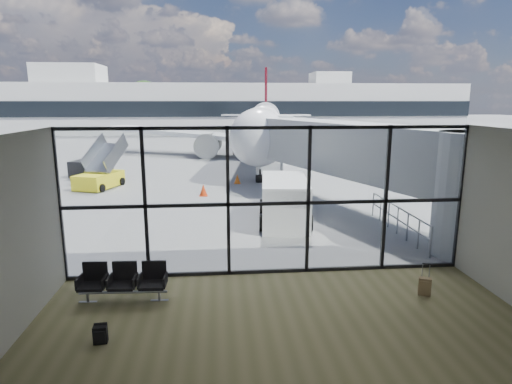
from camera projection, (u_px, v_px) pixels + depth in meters
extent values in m
plane|color=slate|center=(229.00, 145.00, 52.13)|extent=(220.00, 220.00, 0.00)
cube|color=#676341|center=(290.00, 345.00, 9.28)|extent=(12.00, 8.00, 0.01)
cube|color=silver|center=(294.00, 137.00, 8.34)|extent=(12.00, 8.00, 0.02)
cube|color=beige|center=(352.00, 362.00, 4.91)|extent=(12.00, 0.02, 4.50)
cube|color=white|center=(268.00, 202.00, 12.71)|extent=(12.00, 0.04, 4.50)
cube|color=black|center=(268.00, 271.00, 13.16)|extent=(12.00, 0.12, 0.10)
cube|color=black|center=(268.00, 204.00, 12.72)|extent=(12.00, 0.12, 0.10)
cube|color=black|center=(269.00, 128.00, 12.25)|extent=(12.00, 0.12, 0.10)
cube|color=black|center=(60.00, 206.00, 12.17)|extent=(0.10, 0.12, 4.50)
cube|color=black|center=(145.00, 205.00, 12.38)|extent=(0.10, 0.12, 4.50)
cube|color=black|center=(228.00, 203.00, 12.60)|extent=(0.10, 0.12, 4.50)
cube|color=black|center=(308.00, 201.00, 12.81)|extent=(0.10, 0.12, 4.50)
cube|color=black|center=(386.00, 199.00, 13.03)|extent=(0.10, 0.12, 4.50)
cube|color=black|center=(460.00, 198.00, 13.24)|extent=(0.10, 0.12, 4.50)
cylinder|color=#949899|center=(477.00, 195.00, 14.36)|extent=(2.80, 2.80, 4.20)
cube|color=#949899|center=(342.00, 147.00, 20.75)|extent=(7.45, 14.81, 2.40)
cube|color=#949899|center=(270.00, 136.00, 27.33)|extent=(2.60, 2.20, 2.60)
cylinder|color=gray|center=(257.00, 169.00, 27.70)|extent=(0.20, 0.20, 1.80)
cylinder|color=gray|center=(282.00, 168.00, 27.84)|extent=(0.20, 0.20, 1.80)
cylinder|color=black|center=(270.00, 178.00, 27.90)|extent=(1.80, 0.56, 0.56)
cylinder|color=gray|center=(431.00, 242.00, 14.34)|extent=(0.06, 0.06, 1.10)
cylinder|color=gray|center=(418.00, 234.00, 15.22)|extent=(0.06, 0.06, 1.10)
cylinder|color=gray|center=(407.00, 227.00, 16.09)|extent=(0.06, 0.06, 1.10)
cylinder|color=gray|center=(397.00, 220.00, 16.97)|extent=(0.06, 0.06, 1.10)
cylinder|color=gray|center=(389.00, 214.00, 17.85)|extent=(0.06, 0.06, 1.10)
cylinder|color=gray|center=(380.00, 209.00, 18.72)|extent=(0.06, 0.06, 1.10)
cylinder|color=gray|center=(373.00, 204.00, 19.60)|extent=(0.06, 0.06, 1.10)
cylinder|color=gray|center=(398.00, 207.00, 16.86)|extent=(0.06, 5.40, 0.06)
cylinder|color=gray|center=(398.00, 219.00, 16.96)|extent=(0.06, 5.40, 0.06)
cube|color=beige|center=(225.00, 108.00, 72.73)|extent=(80.00, 12.00, 8.00)
cube|color=black|center=(226.00, 109.00, 66.79)|extent=(80.00, 0.20, 2.40)
cube|color=beige|center=(70.00, 74.00, 69.35)|extent=(10.00, 8.00, 3.00)
cube|color=beige|center=(329.00, 79.00, 73.30)|extent=(6.00, 6.00, 2.00)
cylinder|color=#382619|center=(14.00, 121.00, 79.49)|extent=(0.50, 0.50, 3.06)
sphere|color=black|center=(12.00, 101.00, 78.71)|extent=(5.61, 5.61, 5.61)
cylinder|color=#382619|center=(48.00, 120.00, 79.99)|extent=(0.50, 0.50, 3.42)
sphere|color=black|center=(45.00, 97.00, 79.12)|extent=(6.27, 6.27, 6.27)
cylinder|color=#382619|center=(81.00, 122.00, 80.60)|extent=(0.50, 0.50, 2.70)
sphere|color=black|center=(79.00, 104.00, 79.92)|extent=(4.95, 4.95, 4.95)
cylinder|color=#382619|center=(113.00, 121.00, 81.10)|extent=(0.50, 0.50, 3.06)
sphere|color=black|center=(112.00, 101.00, 80.33)|extent=(5.61, 5.61, 5.61)
cylinder|color=#382619|center=(145.00, 120.00, 81.60)|extent=(0.50, 0.50, 3.42)
sphere|color=black|center=(144.00, 97.00, 80.73)|extent=(6.27, 6.27, 6.27)
cube|color=gray|center=(123.00, 292.00, 11.24)|extent=(2.29, 0.18, 0.04)
cube|color=black|center=(93.00, 286.00, 11.16)|extent=(0.67, 0.63, 0.08)
cube|color=black|center=(95.00, 272.00, 11.39)|extent=(0.65, 0.10, 0.57)
cube|color=black|center=(123.00, 285.00, 11.20)|extent=(0.67, 0.63, 0.08)
cube|color=black|center=(125.00, 271.00, 11.43)|extent=(0.65, 0.10, 0.57)
cube|color=black|center=(153.00, 285.00, 11.24)|extent=(0.67, 0.63, 0.08)
cube|color=black|center=(154.00, 271.00, 11.46)|extent=(0.65, 0.10, 0.57)
cylinder|color=gray|center=(88.00, 298.00, 11.22)|extent=(0.06, 0.06, 0.26)
cylinder|color=gray|center=(159.00, 296.00, 11.31)|extent=(0.06, 0.06, 0.26)
cube|color=black|center=(100.00, 335.00, 9.31)|extent=(0.31, 0.21, 0.40)
cube|color=black|center=(99.00, 337.00, 9.20)|extent=(0.24, 0.07, 0.27)
cylinder|color=black|center=(100.00, 324.00, 9.35)|extent=(0.28, 0.09, 0.07)
cube|color=brown|center=(425.00, 286.00, 11.61)|extent=(0.38, 0.31, 0.49)
cube|color=brown|center=(425.00, 288.00, 11.51)|extent=(0.26, 0.15, 0.36)
cylinder|color=gray|center=(422.00, 270.00, 11.63)|extent=(0.02, 0.02, 0.41)
cylinder|color=gray|center=(429.00, 271.00, 11.58)|extent=(0.02, 0.02, 0.41)
cube|color=black|center=(426.00, 264.00, 11.56)|extent=(0.21, 0.11, 0.02)
cylinder|color=black|center=(420.00, 292.00, 11.77)|extent=(0.05, 0.06, 0.05)
cylinder|color=black|center=(427.00, 293.00, 11.71)|extent=(0.05, 0.06, 0.05)
cylinder|color=white|center=(263.00, 125.00, 41.07)|extent=(7.42, 29.80, 3.65)
sphere|color=white|center=(258.00, 138.00, 26.61)|extent=(3.65, 3.65, 3.65)
cone|color=white|center=(266.00, 116.00, 57.87)|extent=(4.38, 6.34, 3.65)
cube|color=black|center=(259.00, 129.00, 27.09)|extent=(2.30, 1.45, 0.49)
cube|color=white|center=(179.00, 133.00, 42.51)|extent=(14.80, 9.37, 1.17)
cylinder|color=black|center=(209.00, 145.00, 40.67)|extent=(2.48, 3.59, 2.07)
cube|color=white|center=(242.00, 115.00, 57.48)|extent=(5.70, 3.47, 0.18)
cube|color=white|center=(349.00, 133.00, 41.90)|extent=(15.15, 6.02, 1.17)
cylinder|color=black|center=(317.00, 145.00, 40.30)|extent=(2.48, 3.59, 2.07)
cube|color=white|center=(289.00, 115.00, 57.25)|extent=(5.55, 2.20, 0.18)
cube|color=#4E0B14|center=(266.00, 91.00, 57.19)|extent=(0.78, 3.75, 5.92)
cylinder|color=gray|center=(259.00, 169.00, 29.01)|extent=(0.20, 0.20, 1.38)
cylinder|color=black|center=(259.00, 174.00, 29.08)|extent=(0.33, 0.72, 0.69)
cylinder|color=black|center=(235.00, 150.00, 42.17)|extent=(0.56, 1.00, 0.95)
cylinder|color=black|center=(291.00, 150.00, 41.97)|extent=(0.56, 1.00, 0.95)
cube|color=white|center=(284.00, 200.00, 18.62)|extent=(2.37, 4.58, 1.91)
cube|color=black|center=(286.00, 197.00, 16.92)|extent=(1.93, 1.34, 0.67)
cylinder|color=black|center=(262.00, 223.00, 17.36)|extent=(0.31, 0.69, 0.67)
cylinder|color=black|center=(309.00, 223.00, 17.33)|extent=(0.31, 0.69, 0.67)
cylinder|color=black|center=(262.00, 206.00, 20.16)|extent=(0.31, 0.69, 0.67)
cylinder|color=black|center=(303.00, 206.00, 20.13)|extent=(0.31, 0.69, 0.67)
cube|color=black|center=(91.00, 167.00, 30.45)|extent=(2.39, 3.62, 1.11)
cube|color=black|center=(101.00, 153.00, 31.55)|extent=(2.03, 3.02, 1.14)
cylinder|color=black|center=(73.00, 174.00, 29.59)|extent=(0.36, 0.59, 0.55)
cylinder|color=black|center=(93.00, 174.00, 29.31)|extent=(0.36, 0.59, 0.55)
cylinder|color=black|center=(91.00, 169.00, 31.72)|extent=(0.36, 0.59, 0.55)
cylinder|color=black|center=(110.00, 169.00, 31.44)|extent=(0.36, 0.59, 0.55)
cube|color=yellow|center=(99.00, 180.00, 26.03)|extent=(2.63, 3.43, 0.87)
cube|color=gray|center=(106.00, 158.00, 26.59)|extent=(2.24, 2.82, 1.60)
cylinder|color=black|center=(76.00, 187.00, 25.26)|extent=(0.36, 0.52, 0.48)
cylinder|color=black|center=(102.00, 188.00, 24.85)|extent=(0.36, 0.52, 0.48)
cylinder|color=black|center=(97.00, 180.00, 27.31)|extent=(0.36, 0.52, 0.48)
cylinder|color=black|center=(122.00, 181.00, 26.91)|extent=(0.36, 0.52, 0.48)
cube|color=red|center=(203.00, 195.00, 23.93)|extent=(0.47, 0.47, 0.03)
cone|color=red|center=(203.00, 190.00, 23.86)|extent=(0.44, 0.44, 0.67)
cube|color=#E55F0C|center=(237.00, 183.00, 27.51)|extent=(0.42, 0.42, 0.03)
cone|color=#E55F0C|center=(237.00, 179.00, 27.45)|extent=(0.40, 0.40, 0.60)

